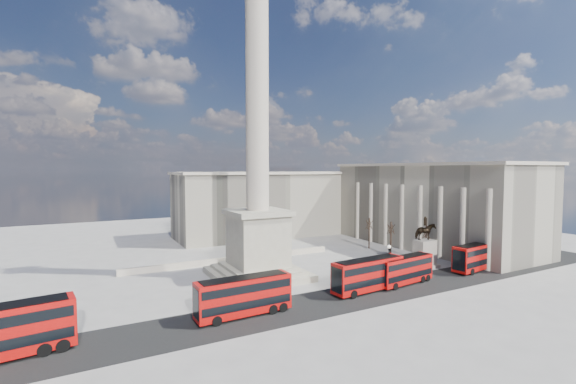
# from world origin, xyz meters

# --- Properties ---
(ground) EXTENTS (180.00, 180.00, 0.00)m
(ground) POSITION_xyz_m (0.00, 0.00, 0.00)
(ground) COLOR #9C9994
(ground) RESTS_ON ground
(asphalt_road) EXTENTS (120.00, 9.00, 0.01)m
(asphalt_road) POSITION_xyz_m (5.00, -10.00, 0.00)
(asphalt_road) COLOR black
(asphalt_road) RESTS_ON ground
(nelsons_column) EXTENTS (14.00, 14.00, 49.85)m
(nelsons_column) POSITION_xyz_m (0.00, 5.00, 12.92)
(nelsons_column) COLOR #ACA58F
(nelsons_column) RESTS_ON ground
(balustrade_wall) EXTENTS (40.00, 0.60, 1.10)m
(balustrade_wall) POSITION_xyz_m (0.00, 16.00, 0.55)
(balustrade_wall) COLOR beige
(balustrade_wall) RESTS_ON ground
(building_east) EXTENTS (19.00, 46.00, 18.60)m
(building_east) POSITION_xyz_m (45.00, 10.00, 9.32)
(building_east) COLOR #C0B89E
(building_east) RESTS_ON ground
(building_northeast) EXTENTS (51.00, 17.00, 16.60)m
(building_northeast) POSITION_xyz_m (20.00, 40.00, 8.32)
(building_northeast) COLOR #C0B89E
(building_northeast) RESTS_ON ground
(red_bus_a) EXTENTS (11.55, 3.04, 4.65)m
(red_bus_a) POSITION_xyz_m (-8.06, -9.35, 2.44)
(red_bus_a) COLOR #B80B09
(red_bus_a) RESTS_ON ground
(red_bus_b) EXTENTS (11.65, 3.46, 4.66)m
(red_bus_b) POSITION_xyz_m (10.78, -9.13, 2.44)
(red_bus_b) COLOR #B80B09
(red_bus_b) RESTS_ON ground
(red_bus_c) EXTENTS (10.62, 3.57, 4.22)m
(red_bus_c) POSITION_xyz_m (17.86, -9.01, 2.21)
(red_bus_c) COLOR #B80B09
(red_bus_c) RESTS_ON ground
(red_bus_d) EXTENTS (11.53, 3.96, 4.58)m
(red_bus_d) POSITION_xyz_m (34.73, -9.01, 2.40)
(red_bus_d) COLOR #B80B09
(red_bus_d) RESTS_ON ground
(victorian_lamp) EXTENTS (0.52, 0.52, 6.02)m
(victorian_lamp) POSITION_xyz_m (15.43, -8.21, 3.54)
(victorian_lamp) COLOR black
(victorian_lamp) RESTS_ON ground
(equestrian_statue) EXTENTS (4.37, 3.28, 9.01)m
(equestrian_statue) POSITION_xyz_m (28.40, -3.27, 3.17)
(equestrian_statue) COLOR beige
(equestrian_statue) RESTS_ON ground
(bare_tree_near) EXTENTS (1.63, 1.63, 7.15)m
(bare_tree_near) POSITION_xyz_m (31.86, -0.46, 5.63)
(bare_tree_near) COLOR #332319
(bare_tree_near) RESTS_ON ground
(bare_tree_mid) EXTENTS (1.88, 1.88, 7.12)m
(bare_tree_mid) POSITION_xyz_m (29.90, 6.74, 5.61)
(bare_tree_mid) COLOR #332319
(bare_tree_mid) RESTS_ON ground
(bare_tree_far) EXTENTS (1.72, 1.72, 7.02)m
(bare_tree_far) POSITION_xyz_m (30.42, 13.96, 5.53)
(bare_tree_far) COLOR #332319
(bare_tree_far) RESTS_ON ground
(pedestrian_walking) EXTENTS (0.66, 0.48, 1.68)m
(pedestrian_walking) POSITION_xyz_m (12.10, -6.47, 0.84)
(pedestrian_walking) COLOR #262823
(pedestrian_walking) RESTS_ON ground
(pedestrian_standing) EXTENTS (1.09, 0.98, 1.84)m
(pedestrian_standing) POSITION_xyz_m (30.73, -2.80, 0.92)
(pedestrian_standing) COLOR #262823
(pedestrian_standing) RESTS_ON ground
(pedestrian_crossing) EXTENTS (0.97, 1.14, 1.83)m
(pedestrian_crossing) POSITION_xyz_m (8.85, -5.57, 0.91)
(pedestrian_crossing) COLOR #262823
(pedestrian_crossing) RESTS_ON ground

